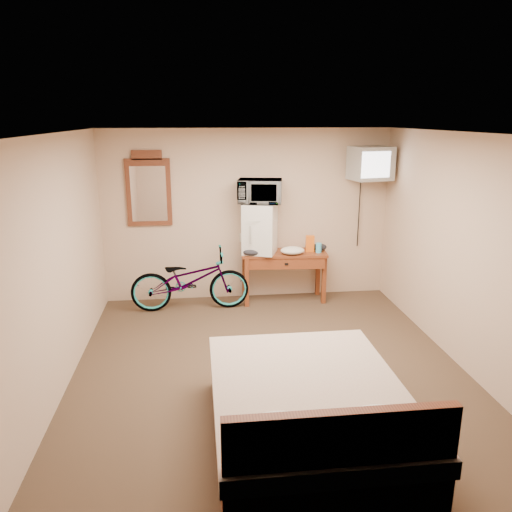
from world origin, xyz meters
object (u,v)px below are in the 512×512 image
bed (309,415)px  microwave (260,191)px  desk (284,261)px  mini_fridge (260,228)px  bicycle (190,280)px  blue_cup (319,248)px  crt_television (370,163)px  wall_mirror (149,190)px

bed → microwave: bearing=89.8°
desk → microwave: (-0.36, 0.03, 1.02)m
microwave → bed: microwave is taller
desk → bed: 3.41m
microwave → bed: size_ratio=0.29×
mini_fridge → bicycle: bearing=-169.1°
mini_fridge → blue_cup: mini_fridge is taller
desk → bicycle: bicycle is taller
desk → bicycle: (-1.37, -0.16, -0.18)m
microwave → blue_cup: bearing=4.3°
crt_television → bicycle: size_ratio=0.39×
mini_fridge → wall_mirror: bearing=171.2°
mini_fridge → desk: bearing=-4.8°
crt_television → bicycle: 3.04m
desk → microwave: size_ratio=2.08×
blue_cup → microwave: bearing=173.9°
microwave → blue_cup: 1.18m
mini_fridge → microwave: microwave is taller
mini_fridge → bicycle: 1.23m
bed → mini_fridge: bearing=89.8°
wall_mirror → bed: (1.54, -3.65, -1.36)m
microwave → bed: bearing=-79.9°
mini_fridge → bed: size_ratio=0.35×
desk → crt_television: crt_television is taller
microwave → bicycle: (-1.01, -0.19, -1.21)m
mini_fridge → microwave: size_ratio=1.19×
mini_fridge → wall_mirror: wall_mirror is taller
mini_fridge → blue_cup: (0.85, -0.09, -0.29)m
crt_television → bed: size_ratio=0.31×
desk → bed: bearing=-96.2°
crt_television → wall_mirror: (-3.13, 0.25, -0.36)m
blue_cup → crt_television: crt_television is taller
bicycle → blue_cup: bearing=-88.0°
mini_fridge → bed: (-0.01, -3.41, -0.82)m
wall_mirror → bicycle: 1.41m
mini_fridge → microwave: (0.00, 0.00, 0.53)m
bicycle → crt_television: bearing=-87.2°
blue_cup → crt_television: 1.40m
blue_cup → wall_mirror: (-2.40, 0.33, 0.84)m
desk → mini_fridge: bearing=175.2°
mini_fridge → blue_cup: bearing=-6.0°
mini_fridge → wall_mirror: (-1.56, 0.24, 0.54)m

